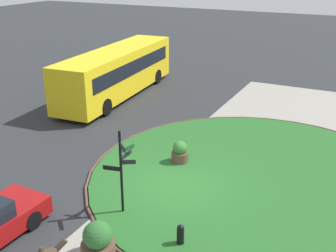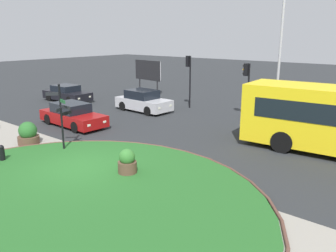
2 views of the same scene
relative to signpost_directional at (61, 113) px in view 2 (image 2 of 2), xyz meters
name	(u,v)px [view 2 (image 2 of 2)]	position (x,y,z in m)	size (l,w,h in m)	color
ground	(82,169)	(2.50, -0.87, -1.80)	(120.00, 120.00, 0.00)	#282B2D
sidewalk_paving	(32,186)	(2.50, -3.02, -1.79)	(32.00, 7.69, 0.02)	gray
grass_island	(51,209)	(4.53, -3.56, -1.75)	(13.63, 13.63, 0.10)	#235B23
grass_kerb_ring	(51,209)	(4.53, -3.56, -1.75)	(13.94, 13.94, 0.11)	brown
signpost_directional	(61,113)	(0.00, 0.00, 0.00)	(1.10, 1.10, 3.14)	black
bollard_foreground	(2,153)	(-0.74, -2.53, -1.41)	(0.23, 0.23, 0.76)	black
car_near_lane	(73,115)	(-3.55, 3.02, -1.17)	(4.60, 1.93, 1.36)	maroon
car_far_lane	(67,94)	(-10.51, 7.42, -1.19)	(4.33, 1.97, 1.30)	black
car_trailing	(143,101)	(-3.15, 8.66, -1.11)	(4.15, 2.01, 1.48)	#B7B7BC
traffic_light_near	(189,70)	(-1.40, 11.65, 0.96)	(0.49, 0.28, 3.77)	black
traffic_light_far	(247,78)	(3.34, 11.38, 0.77)	(0.49, 0.30, 3.49)	black
lamppost_tall	(281,45)	(4.84, 12.72, 2.83)	(0.32, 0.32, 8.67)	#B7B7BC
billboard_left	(148,71)	(-8.08, 14.51, 0.23)	(3.35, 0.50, 2.99)	black
planter_near_signpost	(28,134)	(-2.23, -0.52, -1.30)	(1.03, 1.03, 1.13)	brown
planter_kerbside	(127,163)	(4.33, -0.11, -1.32)	(0.73, 0.73, 1.05)	brown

